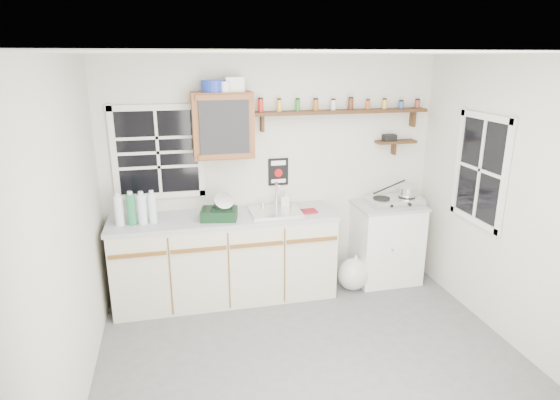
{
  "coord_description": "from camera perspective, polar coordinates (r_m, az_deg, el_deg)",
  "views": [
    {
      "loc": [
        -1.04,
        -3.24,
        2.47
      ],
      "look_at": [
        -0.17,
        0.55,
        1.28
      ],
      "focal_mm": 30.0,
      "sensor_mm": 36.0,
      "label": 1
    }
  ],
  "objects": [
    {
      "name": "sink",
      "position": [
        4.9,
        -0.6,
        -1.34
      ],
      "size": [
        0.52,
        0.44,
        0.29
      ],
      "color": "silver",
      "rests_on": "main_cabinet"
    },
    {
      "name": "saucepan",
      "position": [
        5.37,
        15.17,
        0.97
      ],
      "size": [
        0.44,
        0.23,
        0.19
      ],
      "rotation": [
        0.0,
        0.0,
        -0.24
      ],
      "color": "silver",
      "rests_on": "hotplate"
    },
    {
      "name": "soap_bottle",
      "position": [
        5.02,
        0.74,
        0.16
      ],
      "size": [
        0.12,
        0.12,
        0.19
      ],
      "primitive_type": "imported",
      "rotation": [
        0.0,
        0.0,
        -0.43
      ],
      "color": "silver",
      "rests_on": "main_cabinet"
    },
    {
      "name": "hotplate",
      "position": [
        5.33,
        13.73,
        -0.09
      ],
      "size": [
        0.62,
        0.35,
        0.09
      ],
      "rotation": [
        0.0,
        0.0,
        0.05
      ],
      "color": "silver",
      "rests_on": "right_cabinet"
    },
    {
      "name": "room",
      "position": [
        3.61,
        4.57,
        -2.84
      ],
      "size": [
        3.64,
        3.24,
        2.54
      ],
      "color": "#525254",
      "rests_on": "ground"
    },
    {
      "name": "upper_cabinet",
      "position": [
        4.75,
        -7.0,
        9.05
      ],
      "size": [
        0.6,
        0.32,
        0.65
      ],
      "color": "#5F2C17",
      "rests_on": "wall_back"
    },
    {
      "name": "water_bottles",
      "position": [
        4.71,
        -17.2,
        -1.04
      ],
      "size": [
        0.39,
        0.09,
        0.33
      ],
      "color": "silver",
      "rests_on": "main_cabinet"
    },
    {
      "name": "spice_shelf",
      "position": [
        5.09,
        7.39,
        10.74
      ],
      "size": [
        1.91,
        0.18,
        0.35
      ],
      "color": "#331B0E",
      "rests_on": "wall_back"
    },
    {
      "name": "rag",
      "position": [
        4.9,
        3.55,
        -1.37
      ],
      "size": [
        0.16,
        0.14,
        0.02
      ],
      "primitive_type": "cube",
      "rotation": [
        0.0,
        0.0,
        0.05
      ],
      "color": "maroon",
      "rests_on": "main_cabinet"
    },
    {
      "name": "main_cabinet",
      "position": [
        4.98,
        -6.65,
        -6.92
      ],
      "size": [
        2.31,
        0.63,
        0.92
      ],
      "color": "#BFB79E",
      "rests_on": "floor"
    },
    {
      "name": "dish_rack",
      "position": [
        4.7,
        -7.27,
        -1.32
      ],
      "size": [
        0.4,
        0.33,
        0.26
      ],
      "rotation": [
        0.0,
        0.0,
        -0.2
      ],
      "color": "black",
      "rests_on": "main_cabinet"
    },
    {
      "name": "window_back",
      "position": [
        4.91,
        -14.65,
        5.63
      ],
      "size": [
        0.93,
        0.03,
        0.98
      ],
      "color": "black",
      "rests_on": "wall_back"
    },
    {
      "name": "window_right",
      "position": [
        4.83,
        23.26,
        3.4
      ],
      "size": [
        0.03,
        0.78,
        1.08
      ],
      "color": "black",
      "rests_on": "wall_back"
    },
    {
      "name": "trash_bag",
      "position": [
        5.28,
        8.93,
        -8.87
      ],
      "size": [
        0.38,
        0.35,
        0.44
      ],
      "color": "beige",
      "rests_on": "floor"
    },
    {
      "name": "upper_cabinet_clutter",
      "position": [
        4.71,
        -7.11,
        13.68
      ],
      "size": [
        0.41,
        0.24,
        0.14
      ],
      "color": "#172F9B",
      "rests_on": "upper_cabinet"
    },
    {
      "name": "right_cabinet",
      "position": [
        5.49,
        12.79,
        -5.0
      ],
      "size": [
        0.73,
        0.57,
        0.91
      ],
      "color": "silver",
      "rests_on": "floor"
    },
    {
      "name": "secondary_shelf",
      "position": [
        5.4,
        13.69,
        6.99
      ],
      "size": [
        0.45,
        0.16,
        0.24
      ],
      "color": "#331B0E",
      "rests_on": "wall_back"
    },
    {
      "name": "warning_sign",
      "position": [
        5.09,
        -0.21,
        3.45
      ],
      "size": [
        0.22,
        0.02,
        0.3
      ],
      "color": "black",
      "rests_on": "wall_back"
    }
  ]
}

